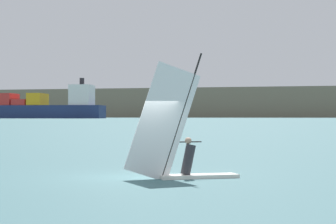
# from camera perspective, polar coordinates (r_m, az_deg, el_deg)

# --- Properties ---
(ground_plane) EXTENTS (4000.00, 4000.00, 0.00)m
(ground_plane) POSITION_cam_1_polar(r_m,az_deg,el_deg) (20.47, -2.45, -6.02)
(ground_plane) COLOR #386066
(windsurfer) EXTENTS (3.45, 2.26, 4.18)m
(windsurfer) POSITION_cam_1_polar(r_m,az_deg,el_deg) (20.19, 1.19, -3.32)
(windsurfer) COLOR white
(windsurfer) RESTS_ON ground_plane
(cargo_ship) EXTENTS (153.68, 51.26, 34.74)m
(cargo_ship) POSITION_cam_1_polar(r_m,az_deg,el_deg) (559.40, -13.47, 0.41)
(cargo_ship) COLOR navy
(cargo_ship) RESTS_ON ground_plane
(distant_headland) EXTENTS (785.92, 406.01, 38.40)m
(distant_headland) POSITION_cam_1_polar(r_m,az_deg,el_deg) (1011.45, -0.79, 0.61)
(distant_headland) COLOR #756B56
(distant_headland) RESTS_ON ground_plane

